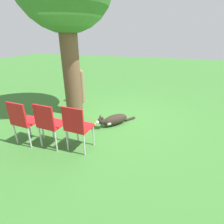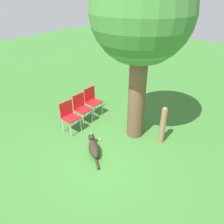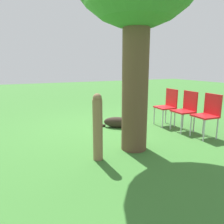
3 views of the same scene
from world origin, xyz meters
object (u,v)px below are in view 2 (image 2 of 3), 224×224
at_px(red_chair_2, 92,99).
at_px(dog, 94,147).
at_px(oak_tree, 142,16).
at_px(tennis_ball, 100,140).
at_px(fence_post, 163,125).
at_px(red_chair_1, 81,106).
at_px(red_chair_0, 69,115).

bearing_deg(red_chair_2, dog, -43.26).
bearing_deg(oak_tree, tennis_ball, -123.27).
xyz_separation_m(fence_post, red_chair_1, (-2.47, -0.62, -0.01)).
height_order(red_chair_0, red_chair_1, same).
distance_m(red_chair_0, red_chair_1, 0.57).
relative_size(fence_post, red_chair_0, 1.17).
height_order(oak_tree, red_chair_0, oak_tree).
relative_size(red_chair_1, red_chair_2, 1.00).
bearing_deg(fence_post, oak_tree, -168.98).
bearing_deg(red_chair_2, tennis_ball, -36.72).
height_order(red_chair_1, red_chair_2, same).
xyz_separation_m(dog, tennis_ball, (-0.18, 0.44, -0.10)).
relative_size(oak_tree, dog, 4.65).
relative_size(dog, red_chair_1, 1.03).
distance_m(oak_tree, fence_post, 2.78).
bearing_deg(tennis_ball, dog, -68.31).
distance_m(fence_post, red_chair_0, 2.68).
relative_size(red_chair_2, tennis_ball, 13.75).
bearing_deg(fence_post, red_chair_2, -178.88).
bearing_deg(fence_post, red_chair_1, -165.96).
bearing_deg(fence_post, dog, -128.60).
distance_m(fence_post, tennis_ball, 1.80).
bearing_deg(red_chair_0, red_chair_1, 100.50).
xyz_separation_m(red_chair_1, red_chair_2, (-0.07, 0.57, 0.00)).
xyz_separation_m(red_chair_0, red_chair_2, (-0.14, 1.14, 0.00)).
bearing_deg(tennis_ball, red_chair_0, -172.22).
distance_m(dog, fence_post, 1.95).
xyz_separation_m(oak_tree, fence_post, (0.78, 0.15, -2.66)).
bearing_deg(red_chair_2, red_chair_1, -79.50).
xyz_separation_m(oak_tree, red_chair_2, (-1.76, 0.10, -2.67)).
relative_size(dog, tennis_ball, 14.21).
xyz_separation_m(oak_tree, dog, (-0.41, -1.34, -3.08)).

